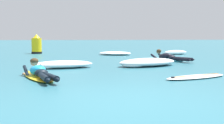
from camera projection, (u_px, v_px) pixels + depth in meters
name	position (u px, v px, depth m)	size (l,w,h in m)	color
ground_plane	(92.00, 58.00, 15.18)	(120.00, 120.00, 0.00)	#2D6B7A
surfer_near	(39.00, 73.00, 7.81)	(1.27, 2.59, 0.54)	yellow
surfer_far	(168.00, 58.00, 13.20)	(1.54, 2.42, 0.54)	#2DB2D1
drifting_surfboard	(196.00, 77.00, 7.89)	(2.01, 1.26, 0.16)	white
whitewater_front	(176.00, 53.00, 17.49)	(1.58, 0.92, 0.26)	white
whitewater_mid_left	(115.00, 53.00, 17.19)	(2.07, 1.61, 0.20)	white
whitewater_mid_right	(148.00, 62.00, 10.99)	(2.58, 1.95, 0.29)	white
whitewater_back	(63.00, 65.00, 10.32)	(2.18, 1.23, 0.25)	white
channel_marker_buoy	(37.00, 46.00, 18.45)	(0.63, 0.63, 1.19)	yellow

